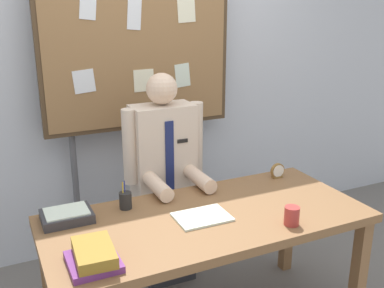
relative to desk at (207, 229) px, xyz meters
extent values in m
cube|color=silver|center=(0.00, 1.26, 0.68)|extent=(6.40, 0.08, 2.70)
cube|color=brown|center=(0.00, 0.00, 0.06)|extent=(1.76, 0.80, 0.05)
cube|color=brown|center=(0.82, -0.34, -0.31)|extent=(0.07, 0.07, 0.70)
cube|color=brown|center=(-0.82, 0.34, -0.31)|extent=(0.07, 0.07, 0.70)
cube|color=brown|center=(0.82, 0.34, -0.31)|extent=(0.07, 0.07, 0.70)
cube|color=#2D2D33|center=(0.00, 0.63, -0.45)|extent=(0.34, 0.30, 0.44)
cube|color=beige|center=(0.00, 0.63, 0.17)|extent=(0.40, 0.22, 0.79)
sphere|color=beige|center=(0.00, 0.63, 0.67)|extent=(0.20, 0.20, 0.20)
cylinder|color=beige|center=(-0.23, 0.61, 0.33)|extent=(0.09, 0.09, 0.48)
cylinder|color=beige|center=(0.23, 0.61, 0.33)|extent=(0.09, 0.09, 0.48)
cylinder|color=beige|center=(-0.14, 0.37, 0.14)|extent=(0.09, 0.30, 0.09)
cylinder|color=beige|center=(0.14, 0.37, 0.14)|extent=(0.09, 0.30, 0.09)
cube|color=navy|center=(0.00, 0.52, 0.23)|extent=(0.06, 0.01, 0.52)
cube|color=black|center=(0.09, 0.52, 0.35)|extent=(0.07, 0.01, 0.02)
cube|color=#4C3823|center=(0.00, 1.06, 0.90)|extent=(1.37, 0.05, 1.16)
cube|color=olive|center=(0.00, 1.05, 0.90)|extent=(1.31, 0.04, 1.10)
cylinder|color=#59595E|center=(-0.50, 1.09, -0.16)|extent=(0.04, 0.04, 1.01)
cylinder|color=#59595E|center=(0.50, 1.09, -0.16)|extent=(0.04, 0.04, 1.01)
cube|color=white|center=(-0.40, 1.03, 0.69)|extent=(0.15, 0.00, 0.16)
cube|color=white|center=(-0.03, 1.03, 1.11)|extent=(0.11, 0.00, 0.21)
cube|color=#F4EFCC|center=(0.02, 1.03, 0.66)|extent=(0.15, 0.00, 0.16)
cube|color=white|center=(-0.34, 1.03, 1.15)|extent=(0.12, 0.00, 0.15)
cube|color=silver|center=(0.32, 1.03, 0.68)|extent=(0.13, 0.00, 0.18)
cube|color=#F4EFCC|center=(0.35, 1.03, 1.13)|extent=(0.14, 0.00, 0.17)
cube|color=#72337F|center=(-0.67, -0.22, 0.10)|extent=(0.22, 0.24, 0.03)
cube|color=olive|center=(-0.66, -0.21, 0.15)|extent=(0.18, 0.27, 0.05)
cube|color=silver|center=(-0.04, -0.02, 0.09)|extent=(0.29, 0.22, 0.01)
cylinder|color=olive|center=(0.67, 0.29, 0.14)|extent=(0.10, 0.02, 0.10)
cylinder|color=white|center=(0.67, 0.28, 0.14)|extent=(0.08, 0.00, 0.08)
cube|color=olive|center=(0.67, 0.29, 0.09)|extent=(0.07, 0.04, 0.01)
cylinder|color=#B23833|center=(0.35, -0.28, 0.14)|extent=(0.08, 0.08, 0.10)
cylinder|color=#262626|center=(-0.37, 0.27, 0.13)|extent=(0.07, 0.07, 0.09)
cylinder|color=#263399|center=(-0.37, 0.28, 0.17)|extent=(0.01, 0.01, 0.15)
cylinder|color=maroon|center=(-0.38, 0.27, 0.17)|extent=(0.01, 0.01, 0.15)
cylinder|color=gold|center=(-0.39, 0.27, 0.17)|extent=(0.01, 0.01, 0.15)
cube|color=#333338|center=(-0.70, 0.26, 0.11)|extent=(0.26, 0.20, 0.05)
cube|color=silver|center=(-0.70, 0.26, 0.14)|extent=(0.22, 0.17, 0.01)
camera|label=1|loc=(-1.01, -1.95, 1.19)|focal=41.82mm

